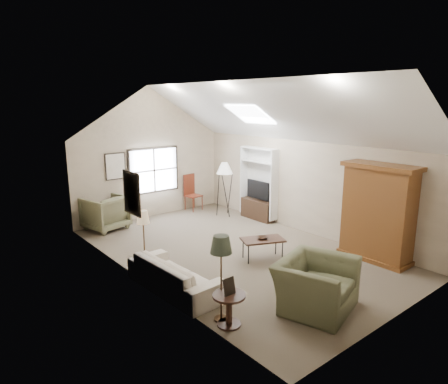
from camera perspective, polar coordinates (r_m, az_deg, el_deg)
room_shell at (r=9.10m, az=1.63°, el=10.72°), size 5.01×8.01×4.00m
window at (r=12.59m, az=-9.99°, el=3.08°), size 1.72×0.08×1.42m
skylight at (r=10.64m, az=3.78°, el=11.08°), size 0.80×1.20×0.52m
wall_art at (r=9.88m, az=-14.25°, el=1.85°), size 1.97×3.71×0.88m
armoire at (r=9.61m, az=21.15°, el=-2.79°), size 0.60×1.50×2.20m
tv_alcove at (r=12.10m, az=4.97°, el=1.39°), size 0.32×1.30×2.10m
media_console at (r=12.28m, az=4.83°, el=-2.51°), size 0.34×1.18×0.60m
tv_panel at (r=12.13m, az=4.88°, el=0.32°), size 0.05×0.90×0.55m
sofa at (r=7.83m, az=-6.99°, el=-11.63°), size 0.95×2.19×0.63m
armchair_near at (r=7.28m, az=12.95°, el=-12.77°), size 1.63×1.52×0.88m
armchair_far at (r=11.72m, az=-16.60°, el=-2.84°), size 1.26×1.28×0.97m
coffee_table at (r=9.26m, az=5.53°, el=-8.10°), size 1.09×0.87×0.49m
bowl at (r=9.17m, az=5.57°, el=-6.52°), size 0.30×0.30×0.06m
side_table at (r=6.69m, az=0.73°, el=-16.47°), size 0.57×0.57×0.54m
side_chair at (r=13.21m, az=-4.39°, el=-0.08°), size 0.51×0.51×1.19m
tripod_lamp at (r=12.47m, az=0.08°, el=0.44°), size 0.62×0.62×1.73m
dark_lamp at (r=6.61m, az=-0.40°, el=-12.18°), size 0.38×0.38×1.50m
tan_lamp at (r=8.67m, az=-11.35°, el=-6.77°), size 0.28×0.28×1.35m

